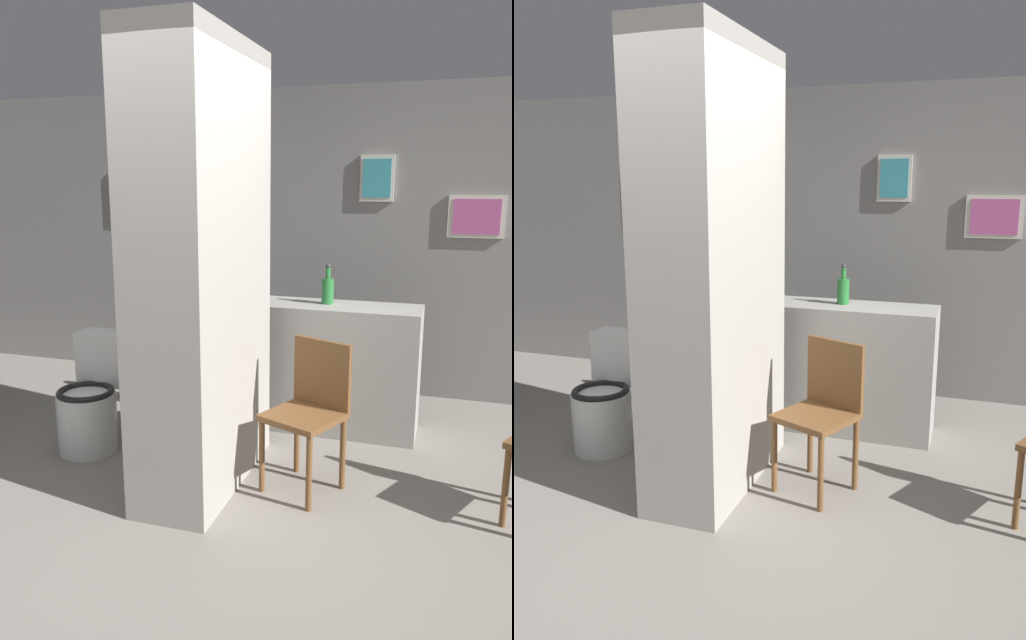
# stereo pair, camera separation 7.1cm
# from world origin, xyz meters

# --- Properties ---
(ground_plane) EXTENTS (14.00, 14.00, 0.00)m
(ground_plane) POSITION_xyz_m (0.00, 0.00, 0.00)
(ground_plane) COLOR slate
(wall_back) EXTENTS (8.00, 0.09, 2.60)m
(wall_back) POSITION_xyz_m (0.00, 2.63, 1.30)
(wall_back) COLOR gray
(wall_back) RESTS_ON ground_plane
(pillar_center) EXTENTS (0.50, 1.20, 2.60)m
(pillar_center) POSITION_xyz_m (-0.04, 0.60, 1.30)
(pillar_center) COLOR gray
(pillar_center) RESTS_ON ground_plane
(counter_shelf) EXTENTS (1.28, 0.44, 0.95)m
(counter_shelf) POSITION_xyz_m (0.53, 1.65, 0.47)
(counter_shelf) COLOR gray
(counter_shelf) RESTS_ON ground_plane
(toilet) EXTENTS (0.40, 0.56, 0.79)m
(toilet) POSITION_xyz_m (-0.98, 0.80, 0.33)
(toilet) COLOR silver
(toilet) RESTS_ON ground_plane
(chair_near_pillar) EXTENTS (0.52, 0.52, 0.90)m
(chair_near_pillar) POSITION_xyz_m (0.60, 0.70, 0.51)
(chair_near_pillar) COLOR brown
(chair_near_pillar) RESTS_ON ground_plane
(bicycle) EXTENTS (1.67, 0.42, 0.70)m
(bicycle) POSITION_xyz_m (-0.54, 1.82, 0.34)
(bicycle) COLOR black
(bicycle) RESTS_ON ground_plane
(bottle_tall) EXTENTS (0.09, 0.09, 0.29)m
(bottle_tall) POSITION_xyz_m (0.49, 1.69, 1.06)
(bottle_tall) COLOR #267233
(bottle_tall) RESTS_ON counter_shelf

